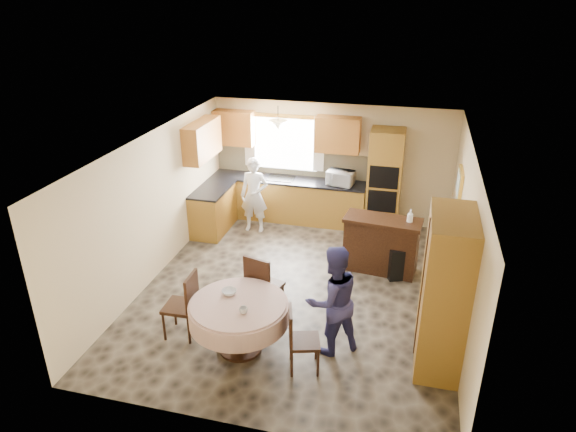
% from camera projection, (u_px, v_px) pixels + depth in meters
% --- Properties ---
extents(floor, '(5.00, 6.00, 0.01)m').
position_uv_depth(floor, '(297.00, 289.00, 8.60)').
color(floor, brown).
rests_on(floor, ground).
extents(ceiling, '(5.00, 6.00, 0.01)m').
position_uv_depth(ceiling, '(299.00, 145.00, 7.57)').
color(ceiling, white).
rests_on(ceiling, wall_back).
extents(wall_back, '(5.00, 0.02, 2.50)m').
position_uv_depth(wall_back, '(331.00, 163.00, 10.73)').
color(wall_back, '#D5BC88').
rests_on(wall_back, floor).
extents(wall_front, '(5.00, 0.02, 2.50)m').
position_uv_depth(wall_front, '(234.00, 338.00, 5.44)').
color(wall_front, '#D5BC88').
rests_on(wall_front, floor).
extents(wall_left, '(0.02, 6.00, 2.50)m').
position_uv_depth(wall_left, '(154.00, 206.00, 8.64)').
color(wall_left, '#D5BC88').
rests_on(wall_left, floor).
extents(wall_right, '(0.02, 6.00, 2.50)m').
position_uv_depth(wall_right, '(464.00, 240.00, 7.52)').
color(wall_right, '#D5BC88').
rests_on(wall_right, floor).
extents(window, '(1.40, 0.03, 1.10)m').
position_uv_depth(window, '(284.00, 144.00, 10.79)').
color(window, white).
rests_on(window, wall_back).
extents(curtain_left, '(0.22, 0.02, 1.15)m').
position_uv_depth(curtain_left, '(250.00, 140.00, 10.89)').
color(curtain_left, white).
rests_on(curtain_left, wall_back).
extents(curtain_right, '(0.22, 0.02, 1.15)m').
position_uv_depth(curtain_right, '(319.00, 145.00, 10.56)').
color(curtain_right, white).
rests_on(curtain_right, wall_back).
extents(base_cab_back, '(3.30, 0.60, 0.88)m').
position_uv_depth(base_cab_back, '(288.00, 200.00, 10.99)').
color(base_cab_back, '#B0812F').
rests_on(base_cab_back, floor).
extents(counter_back, '(3.30, 0.64, 0.04)m').
position_uv_depth(counter_back, '(288.00, 180.00, 10.80)').
color(counter_back, black).
rests_on(counter_back, base_cab_back).
extents(base_cab_left, '(0.60, 1.20, 0.88)m').
position_uv_depth(base_cab_left, '(213.00, 210.00, 10.50)').
color(base_cab_left, '#B0812F').
rests_on(base_cab_left, floor).
extents(counter_left, '(0.64, 1.20, 0.04)m').
position_uv_depth(counter_left, '(212.00, 189.00, 10.31)').
color(counter_left, black).
rests_on(counter_left, base_cab_left).
extents(backsplash, '(3.30, 0.02, 0.55)m').
position_uv_depth(backsplash, '(291.00, 163.00, 10.94)').
color(backsplash, tan).
rests_on(backsplash, wall_back).
extents(wall_cab_left, '(0.85, 0.33, 0.72)m').
position_uv_depth(wall_cab_left, '(234.00, 128.00, 10.77)').
color(wall_cab_left, '#CC7C33').
rests_on(wall_cab_left, wall_back).
extents(wall_cab_right, '(0.90, 0.33, 0.72)m').
position_uv_depth(wall_cab_right, '(338.00, 135.00, 10.28)').
color(wall_cab_right, '#CC7C33').
rests_on(wall_cab_right, wall_back).
extents(wall_cab_side, '(0.33, 1.20, 0.72)m').
position_uv_depth(wall_cab_side, '(202.00, 140.00, 9.92)').
color(wall_cab_side, '#CC7C33').
rests_on(wall_cab_side, wall_left).
extents(oven_tower, '(0.66, 0.62, 2.12)m').
position_uv_depth(oven_tower, '(384.00, 181.00, 10.28)').
color(oven_tower, '#B0812F').
rests_on(oven_tower, floor).
extents(oven_upper, '(0.56, 0.01, 0.45)m').
position_uv_depth(oven_upper, '(384.00, 178.00, 9.92)').
color(oven_upper, black).
rests_on(oven_upper, oven_tower).
extents(oven_lower, '(0.56, 0.01, 0.45)m').
position_uv_depth(oven_lower, '(382.00, 201.00, 10.13)').
color(oven_lower, black).
rests_on(oven_lower, oven_tower).
extents(pendant, '(0.36, 0.36, 0.18)m').
position_uv_depth(pendant, '(278.00, 125.00, 10.15)').
color(pendant, beige).
rests_on(pendant, ceiling).
extents(sideboard, '(1.37, 0.69, 0.94)m').
position_uv_depth(sideboard, '(381.00, 246.00, 9.00)').
color(sideboard, '#3A1F0F').
rests_on(sideboard, floor).
extents(space_heater, '(0.49, 0.43, 0.57)m').
position_uv_depth(space_heater, '(400.00, 263.00, 8.84)').
color(space_heater, black).
rests_on(space_heater, floor).
extents(cupboard, '(0.56, 1.13, 2.15)m').
position_uv_depth(cupboard, '(445.00, 292.00, 6.56)').
color(cupboard, '#B0812F').
rests_on(cupboard, floor).
extents(dining_table, '(1.36, 1.36, 0.77)m').
position_uv_depth(dining_table, '(239.00, 313.00, 6.95)').
color(dining_table, '#3A1F0F').
rests_on(dining_table, floor).
extents(chair_left, '(0.45, 0.45, 1.01)m').
position_uv_depth(chair_left, '(185.00, 302.00, 7.27)').
color(chair_left, '#3A1F0F').
rests_on(chair_left, floor).
extents(chair_back, '(0.57, 0.57, 1.07)m').
position_uv_depth(chair_back, '(262.00, 284.00, 7.65)').
color(chair_back, '#3A1F0F').
rests_on(chair_back, floor).
extents(chair_right, '(0.49, 0.49, 0.92)m').
position_uv_depth(chair_right, '(299.00, 337.00, 6.64)').
color(chair_right, '#3A1F0F').
rests_on(chair_right, floor).
extents(framed_picture, '(0.06, 0.62, 0.51)m').
position_uv_depth(framed_picture, '(460.00, 184.00, 8.65)').
color(framed_picture, '#EEBD46').
rests_on(framed_picture, wall_right).
extents(microwave, '(0.58, 0.44, 0.29)m').
position_uv_depth(microwave, '(340.00, 178.00, 10.44)').
color(microwave, silver).
rests_on(microwave, counter_back).
extents(person_sink, '(0.58, 0.39, 1.55)m').
position_uv_depth(person_sink, '(254.00, 195.00, 10.36)').
color(person_sink, silver).
rests_on(person_sink, floor).
extents(person_dining, '(0.98, 0.95, 1.59)m').
position_uv_depth(person_dining, '(333.00, 300.00, 6.89)').
color(person_dining, navy).
rests_on(person_dining, floor).
extents(bowl_sideboard, '(0.28, 0.28, 0.05)m').
position_uv_depth(bowl_sideboard, '(362.00, 218.00, 8.88)').
color(bowl_sideboard, '#B2B2B2').
rests_on(bowl_sideboard, sideboard).
extents(bottle_sideboard, '(0.12, 0.12, 0.28)m').
position_uv_depth(bottle_sideboard, '(410.00, 217.00, 8.65)').
color(bottle_sideboard, silver).
rests_on(bottle_sideboard, sideboard).
extents(cup_table, '(0.15, 0.15, 0.09)m').
position_uv_depth(cup_table, '(243.00, 310.00, 6.64)').
color(cup_table, '#B2B2B2').
rests_on(cup_table, dining_table).
extents(bowl_table, '(0.24, 0.24, 0.06)m').
position_uv_depth(bowl_table, '(229.00, 292.00, 7.06)').
color(bowl_table, '#B2B2B2').
rests_on(bowl_table, dining_table).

